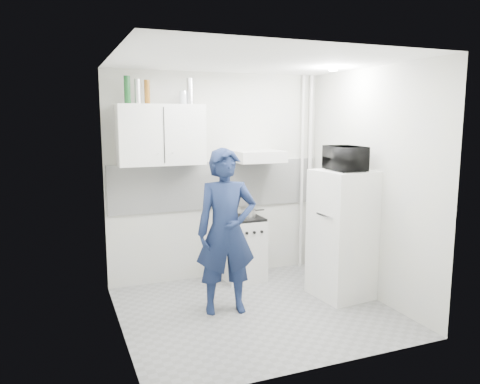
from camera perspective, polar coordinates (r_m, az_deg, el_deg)
name	(u,v)px	position (r m, az deg, el deg)	size (l,w,h in m)	color
floor	(256,311)	(5.16, 1.99, -14.28)	(2.80, 2.80, 0.00)	gray
ceiling	(258,61)	(4.78, 2.17, 15.71)	(2.80, 2.80, 0.00)	white
wall_back	(217,177)	(5.96, -2.79, 1.83)	(2.80, 2.80, 0.00)	beige
wall_left	(117,200)	(4.43, -14.72, -0.91)	(2.60, 2.60, 0.00)	beige
wall_right	(370,184)	(5.51, 15.51, 0.94)	(2.60, 2.60, 0.00)	beige
person	(226,231)	(4.90, -1.69, -4.83)	(0.63, 0.42, 1.74)	#152041
stove	(243,249)	(5.99, 0.34, -6.99)	(0.49, 0.49, 0.78)	silver
fridge	(343,234)	(5.49, 12.44, -5.03)	(0.61, 0.61, 1.46)	white
stove_top	(243,218)	(5.90, 0.34, -3.20)	(0.47, 0.47, 0.03)	black
saucepan	(248,213)	(5.87, 1.01, -2.61)	(0.18, 0.18, 0.10)	silver
microwave	(346,158)	(5.35, 12.75, 4.03)	(0.33, 0.49, 0.27)	black
bottle_a	(127,90)	(5.48, -13.59, 12.01)	(0.07, 0.07, 0.31)	#144C1E
bottle_b	(138,92)	(5.50, -12.37, 11.87)	(0.07, 0.07, 0.27)	silver
bottle_c	(147,92)	(5.52, -11.26, 11.87)	(0.06, 0.06, 0.27)	brown
canister_b	(183,98)	(5.61, -6.95, 11.36)	(0.08, 0.08, 0.16)	#B2B7BC
bottle_e	(190,91)	(5.64, -6.13, 12.10)	(0.08, 0.08, 0.30)	silver
upper_cabinet	(161,135)	(5.54, -9.64, 6.89)	(1.00, 0.35, 0.70)	white
range_hood	(258,156)	(5.86, 2.17, 4.37)	(0.60, 0.50, 0.14)	silver
backsplash	(218,185)	(5.96, -2.73, 0.86)	(2.74, 0.03, 0.60)	white
pipe_a	(310,173)	(6.42, 8.49, 2.27)	(0.05, 0.05, 2.60)	silver
pipe_b	(302,174)	(6.36, 7.55, 2.22)	(0.04, 0.04, 2.60)	silver
ceiling_spot_fixture	(333,70)	(5.42, 11.29, 14.42)	(0.10, 0.10, 0.02)	white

